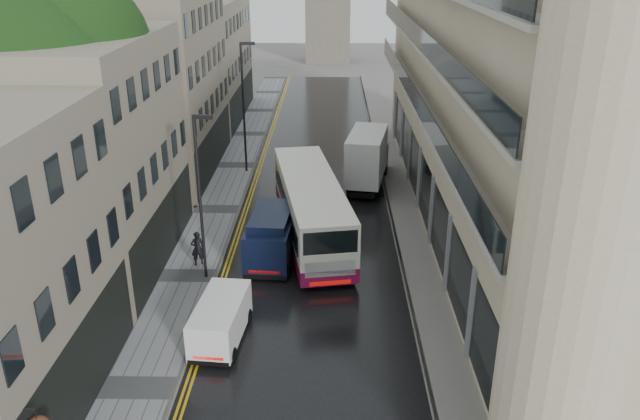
# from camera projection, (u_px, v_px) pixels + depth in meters

# --- Properties ---
(road) EXTENTS (9.00, 85.00, 0.02)m
(road) POSITION_uv_depth(u_px,v_px,m) (314.00, 211.00, 37.59)
(road) COLOR black
(road) RESTS_ON ground
(left_sidewalk) EXTENTS (2.70, 85.00, 0.12)m
(left_sidewalk) POSITION_uv_depth(u_px,v_px,m) (218.00, 210.00, 37.67)
(left_sidewalk) COLOR gray
(left_sidewalk) RESTS_ON ground
(right_sidewalk) EXTENTS (1.80, 85.00, 0.12)m
(right_sidewalk) POSITION_uv_depth(u_px,v_px,m) (404.00, 211.00, 37.49)
(right_sidewalk) COLOR slate
(right_sidewalk) RESTS_ON ground
(old_shop_row) EXTENTS (4.50, 56.00, 12.00)m
(old_shop_row) POSITION_uv_depth(u_px,v_px,m) (159.00, 103.00, 37.72)
(old_shop_row) COLOR gray
(old_shop_row) RESTS_ON ground
(modern_block) EXTENTS (8.00, 40.00, 14.00)m
(modern_block) POSITION_uv_depth(u_px,v_px,m) (505.00, 103.00, 33.34)
(modern_block) COLOR beige
(modern_block) RESTS_ON ground
(tree_near) EXTENTS (10.56, 10.56, 13.89)m
(tree_near) POSITION_uv_depth(u_px,v_px,m) (33.00, 133.00, 28.19)
(tree_near) COLOR black
(tree_near) RESTS_ON ground
(tree_far) EXTENTS (9.24, 9.24, 12.46)m
(tree_far) POSITION_uv_depth(u_px,v_px,m) (128.00, 89.00, 40.44)
(tree_far) COLOR black
(tree_far) RESTS_ON ground
(cream_bus) EXTENTS (4.83, 12.44, 3.31)m
(cream_bus) POSITION_uv_depth(u_px,v_px,m) (295.00, 237.00, 30.36)
(cream_bus) COLOR white
(cream_bus) RESTS_ON road
(white_lorry) EXTENTS (3.42, 7.50, 3.80)m
(white_lorry) POSITION_uv_depth(u_px,v_px,m) (349.00, 165.00, 39.70)
(white_lorry) COLOR silver
(white_lorry) RESTS_ON road
(white_van) EXTENTS (2.06, 4.09, 1.79)m
(white_van) POSITION_uv_depth(u_px,v_px,m) (191.00, 339.00, 23.74)
(white_van) COLOR white
(white_van) RESTS_ON road
(navy_van) EXTENTS (2.54, 5.49, 2.72)m
(navy_van) POSITION_uv_depth(u_px,v_px,m) (246.00, 249.00, 29.81)
(navy_van) COLOR black
(navy_van) RESTS_ON road
(pedestrian) EXTENTS (0.77, 0.66, 1.79)m
(pedestrian) POSITION_uv_depth(u_px,v_px,m) (197.00, 248.00, 30.69)
(pedestrian) COLOR black
(pedestrian) RESTS_ON left_sidewalk
(lamp_post_near) EXTENTS (0.90, 0.30, 7.89)m
(lamp_post_near) POSITION_uv_depth(u_px,v_px,m) (200.00, 200.00, 28.37)
(lamp_post_near) COLOR black
(lamp_post_near) RESTS_ON left_sidewalk
(lamp_post_far) EXTENTS (1.01, 0.28, 8.85)m
(lamp_post_far) POSITION_uv_depth(u_px,v_px,m) (244.00, 109.00, 42.39)
(lamp_post_far) COLOR black
(lamp_post_far) RESTS_ON left_sidewalk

